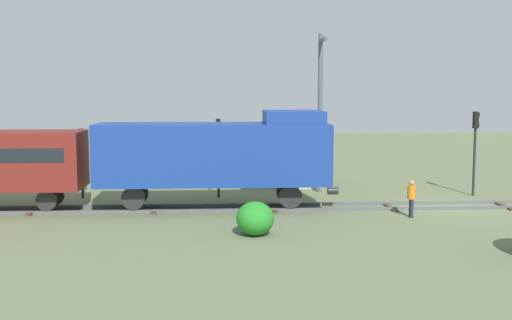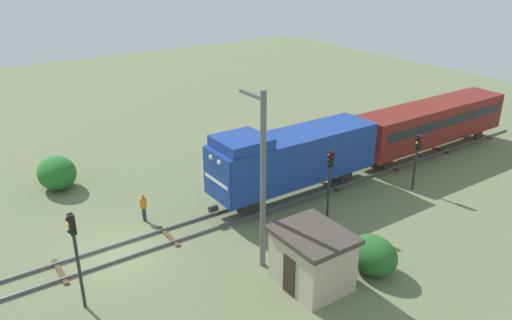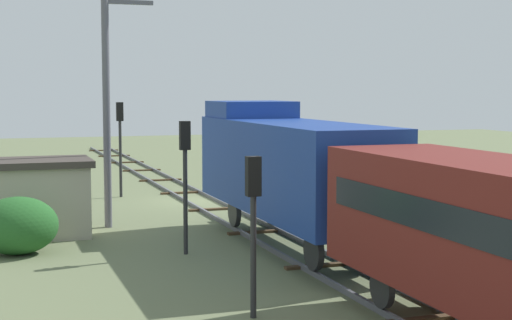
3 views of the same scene
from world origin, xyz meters
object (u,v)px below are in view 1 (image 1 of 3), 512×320
at_px(traffic_signal_near, 475,138).
at_px(relay_hut, 297,162).
at_px(catenary_mast, 320,109).
at_px(locomotive, 217,152).
at_px(traffic_signal_mid, 219,143).
at_px(worker_near_track, 412,196).
at_px(traffic_signal_far, 82,150).

relative_size(traffic_signal_near, relay_hut, 1.31).
xyz_separation_m(traffic_signal_near, catenary_mast, (1.74, 8.18, 1.50)).
bearing_deg(traffic_signal_near, catenary_mast, 77.97).
xyz_separation_m(locomotive, traffic_signal_mid, (3.40, -0.07, 0.15)).
bearing_deg(traffic_signal_mid, catenary_mast, -74.77).
bearing_deg(traffic_signal_mid, relay_hut, -48.82).
height_order(traffic_signal_near, relay_hut, traffic_signal_near).
relative_size(locomotive, traffic_signal_mid, 2.76).
bearing_deg(worker_near_track, traffic_signal_near, 114.22).
distance_m(traffic_signal_near, relay_hut, 10.28).
height_order(traffic_signal_near, traffic_signal_mid, traffic_signal_near).
bearing_deg(traffic_signal_near, relay_hut, 64.87).
xyz_separation_m(traffic_signal_mid, relay_hut, (4.10, -4.69, -1.53)).
relative_size(traffic_signal_near, catenary_mast, 0.52).
xyz_separation_m(traffic_signal_far, catenary_mast, (1.34, -12.90, 2.07)).
xyz_separation_m(worker_near_track, relay_hut, (9.90, 4.03, 0.40)).
height_order(traffic_signal_mid, catenary_mast, catenary_mast).
xyz_separation_m(traffic_signal_near, traffic_signal_mid, (0.20, 13.85, -0.23)).
bearing_deg(worker_near_track, catenary_mast, 179.26).
bearing_deg(worker_near_track, traffic_signal_far, -133.86).
bearing_deg(catenary_mast, traffic_signal_far, 95.95).
height_order(traffic_signal_far, catenary_mast, catenary_mast).
xyz_separation_m(locomotive, traffic_signal_far, (3.60, 7.16, -0.18)).
xyz_separation_m(locomotive, catenary_mast, (4.94, -5.74, 1.89)).
height_order(locomotive, traffic_signal_mid, locomotive).
distance_m(locomotive, catenary_mast, 7.80).
relative_size(locomotive, relay_hut, 3.31).
relative_size(catenary_mast, relay_hut, 2.52).
relative_size(traffic_signal_near, traffic_signal_far, 1.23).
height_order(traffic_signal_mid, traffic_signal_far, traffic_signal_mid).
distance_m(locomotive, traffic_signal_near, 14.29).
distance_m(traffic_signal_near, catenary_mast, 8.50).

